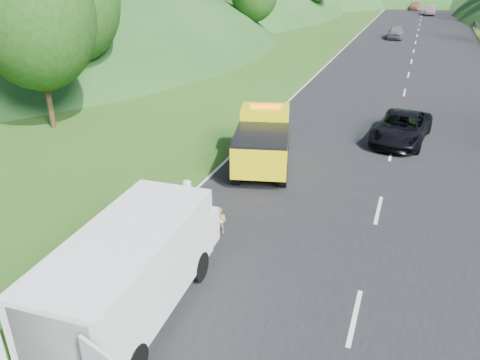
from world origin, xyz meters
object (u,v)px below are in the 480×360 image
at_px(woman, 191,229).
at_px(child, 220,233).
at_px(white_van, 133,267).
at_px(tow_truck, 263,140).
at_px(passing_suv, 400,141).
at_px(worker, 132,345).
at_px(suitcase, 150,212).

relative_size(woman, child, 2.02).
distance_m(white_van, woman, 4.43).
distance_m(tow_truck, woman, 6.17).
distance_m(tow_truck, child, 6.04).
height_order(tow_truck, passing_suv, tow_truck).
xyz_separation_m(white_van, worker, (0.51, -1.06, -1.37)).
distance_m(woman, suitcase, 1.64).
bearing_deg(suitcase, woman, -4.50).
bearing_deg(passing_suv, suitcase, -116.76).
bearing_deg(woman, worker, -169.82).
distance_m(tow_truck, suitcase, 6.36).
height_order(tow_truck, child, tow_truck).
bearing_deg(worker, tow_truck, 97.33).
height_order(tow_truck, suitcase, tow_truck).
height_order(woman, worker, woman).
xyz_separation_m(woman, suitcase, (-1.61, 0.13, 0.28)).
height_order(white_van, passing_suv, white_van).
xyz_separation_m(woman, worker, (1.05, -5.24, 0.00)).
height_order(white_van, suitcase, white_van).
distance_m(woman, passing_suv, 12.85).
xyz_separation_m(woman, child, (1.04, 0.12, 0.00)).
height_order(woman, child, woman).
distance_m(child, suitcase, 2.67).
xyz_separation_m(white_van, child, (0.49, 4.30, -1.37)).
xyz_separation_m(white_van, suitcase, (-2.16, 4.30, -1.09)).
bearing_deg(white_van, suitcase, 113.85).
relative_size(child, worker, 0.57).
distance_m(worker, passing_suv, 17.31).
xyz_separation_m(child, passing_suv, (5.01, 11.21, 0.00)).
bearing_deg(worker, suitcase, 121.38).
height_order(woman, passing_suv, woman).
bearing_deg(worker, woman, 106.29).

